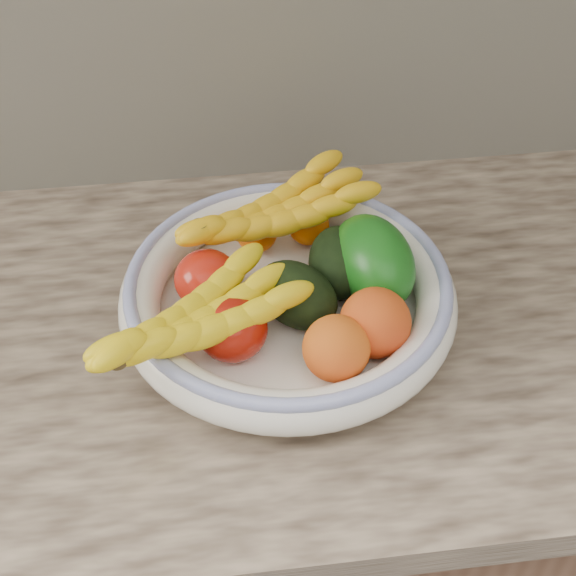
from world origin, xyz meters
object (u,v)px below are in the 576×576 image
at_px(banana_bunch_front, 197,325).
at_px(green_mango, 373,261).
at_px(fruit_bowl, 288,295).
at_px(banana_bunch_back, 274,218).

bearing_deg(banana_bunch_front, green_mango, -11.71).
distance_m(fruit_bowl, banana_bunch_front, 0.13).
bearing_deg(banana_bunch_back, green_mango, -61.39).
bearing_deg(fruit_bowl, green_mango, 8.92).
height_order(green_mango, banana_bunch_front, green_mango).
distance_m(green_mango, banana_bunch_back, 0.13).
distance_m(banana_bunch_back, banana_bunch_front, 0.19).
height_order(fruit_bowl, green_mango, green_mango).
distance_m(green_mango, banana_bunch_front, 0.22).
relative_size(fruit_bowl, banana_bunch_back, 1.44).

